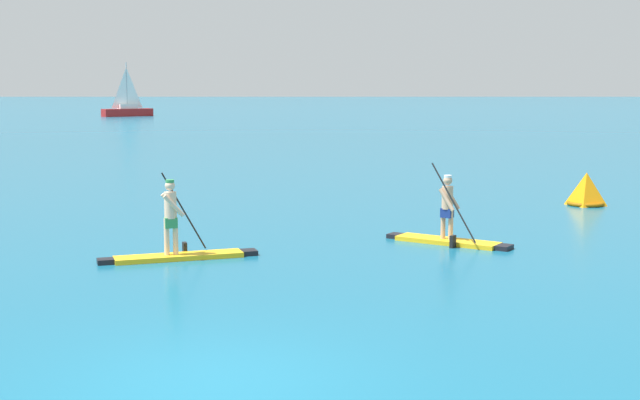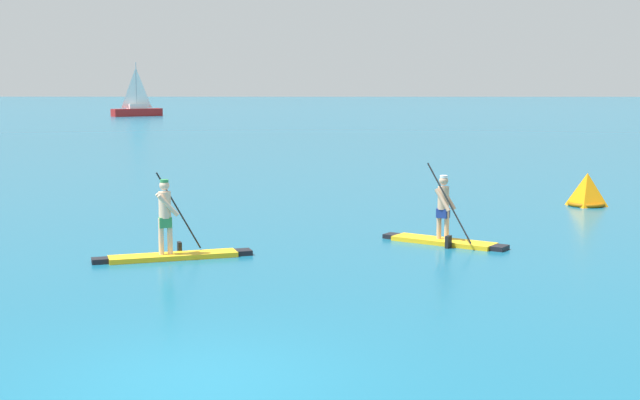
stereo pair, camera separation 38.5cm
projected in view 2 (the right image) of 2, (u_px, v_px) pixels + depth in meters
ground at (196, 381)px, 11.10m from camera, size 440.00×440.00×0.00m
paddleboarder_mid_center at (171, 242)px, 18.72m from camera, size 3.33×1.43×1.87m
paddleboarder_far_right at (444, 230)px, 20.44m from camera, size 2.80×2.04×1.96m
race_marker_buoy at (587, 192)px, 26.76m from camera, size 1.20×1.20×1.01m
sailboat_left_horizon at (137, 109)px, 97.43m from camera, size 5.39×4.37×5.91m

